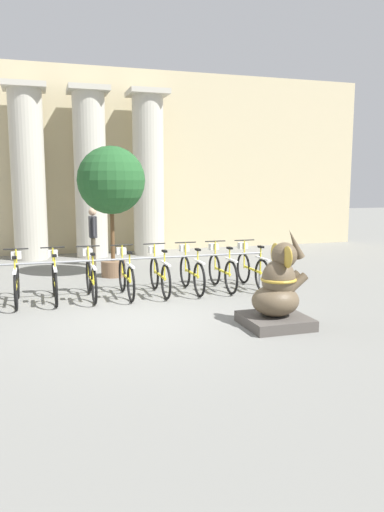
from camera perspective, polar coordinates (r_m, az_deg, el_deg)
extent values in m
plane|color=slate|center=(8.70, -5.70, -7.16)|extent=(60.00, 60.00, 0.00)
cube|color=#C6B78E|center=(16.90, -11.95, 10.55)|extent=(20.00, 0.20, 6.00)
cylinder|color=#BCB7A8|center=(15.81, -18.21, 8.65)|extent=(0.98, 0.98, 5.00)
cube|color=#BCB7A8|center=(16.04, -18.66, 17.90)|extent=(1.23, 1.23, 0.16)
cylinder|color=#BCB7A8|center=(15.90, -11.53, 8.90)|extent=(0.98, 0.98, 5.00)
cube|color=#BCB7A8|center=(16.13, -11.82, 18.10)|extent=(1.23, 1.23, 0.16)
cylinder|color=#BCB7A8|center=(16.19, -5.01, 9.03)|extent=(0.98, 0.98, 5.00)
cube|color=#BCB7A8|center=(16.42, -5.13, 18.06)|extent=(1.23, 1.23, 0.16)
cylinder|color=gray|center=(11.41, 7.76, -1.51)|extent=(0.05, 0.05, 0.75)
cylinder|color=gray|center=(10.43, -7.73, -0.36)|extent=(6.27, 0.04, 0.04)
torus|color=black|center=(10.68, -19.31, -2.70)|extent=(0.05, 0.72, 0.72)
torus|color=black|center=(9.68, -19.49, -3.82)|extent=(0.05, 0.72, 0.72)
cube|color=yellow|center=(10.17, -19.41, -2.95)|extent=(0.04, 0.92, 0.04)
cube|color=silver|center=(9.61, -19.60, -1.65)|extent=(0.06, 0.60, 0.03)
cylinder|color=yellow|center=(9.72, -19.55, -2.01)|extent=(0.03, 0.03, 0.59)
cube|color=black|center=(9.67, -19.64, -0.17)|extent=(0.08, 0.18, 0.04)
cylinder|color=yellow|center=(10.58, -19.41, -1.00)|extent=(0.03, 0.03, 0.65)
cylinder|color=black|center=(10.53, -19.49, 0.75)|extent=(0.48, 0.03, 0.03)
cube|color=silver|center=(10.65, -19.44, 0.08)|extent=(0.20, 0.16, 0.14)
torus|color=black|center=(10.71, -15.52, -2.49)|extent=(0.05, 0.72, 0.72)
torus|color=black|center=(9.71, -15.29, -3.59)|extent=(0.05, 0.72, 0.72)
cube|color=yellow|center=(10.20, -15.42, -2.74)|extent=(0.04, 0.92, 0.04)
cube|color=silver|center=(9.64, -15.38, -1.42)|extent=(0.06, 0.60, 0.03)
cylinder|color=yellow|center=(9.75, -15.39, -1.79)|extent=(0.03, 0.03, 0.59)
cube|color=black|center=(9.70, -15.46, 0.04)|extent=(0.08, 0.18, 0.04)
cylinder|color=yellow|center=(10.61, -15.58, -0.80)|extent=(0.03, 0.03, 0.65)
cylinder|color=black|center=(10.57, -15.65, 0.95)|extent=(0.48, 0.03, 0.03)
cube|color=silver|center=(10.68, -15.64, 0.27)|extent=(0.20, 0.16, 0.14)
torus|color=black|center=(10.74, -11.73, -2.33)|extent=(0.05, 0.72, 0.72)
torus|color=black|center=(9.74, -11.12, -3.41)|extent=(0.05, 0.72, 0.72)
cube|color=yellow|center=(10.23, -11.45, -2.57)|extent=(0.04, 0.92, 0.04)
cube|color=silver|center=(9.67, -11.18, -1.25)|extent=(0.06, 0.60, 0.03)
cylinder|color=yellow|center=(9.79, -11.23, -1.61)|extent=(0.03, 0.03, 0.59)
cube|color=black|center=(9.74, -11.29, 0.21)|extent=(0.08, 0.18, 0.04)
cylinder|color=yellow|center=(10.64, -11.76, -0.64)|extent=(0.03, 0.03, 0.65)
cylinder|color=black|center=(10.59, -11.82, 1.10)|extent=(0.48, 0.03, 0.03)
cube|color=silver|center=(10.71, -11.85, 0.43)|extent=(0.20, 0.16, 0.14)
torus|color=black|center=(10.81, -7.98, -2.16)|extent=(0.05, 0.72, 0.72)
torus|color=black|center=(9.83, -6.99, -3.21)|extent=(0.05, 0.72, 0.72)
cube|color=yellow|center=(10.31, -7.52, -2.39)|extent=(0.04, 0.92, 0.04)
cube|color=silver|center=(9.76, -7.03, -1.06)|extent=(0.06, 0.60, 0.03)
cylinder|color=yellow|center=(9.87, -7.13, -1.43)|extent=(0.03, 0.03, 0.59)
cube|color=black|center=(9.82, -7.17, 0.38)|extent=(0.08, 0.18, 0.04)
cylinder|color=yellow|center=(10.72, -7.98, -0.48)|extent=(0.03, 0.03, 0.65)
cylinder|color=black|center=(10.67, -8.02, 1.25)|extent=(0.48, 0.03, 0.03)
cube|color=silver|center=(10.79, -8.09, 0.58)|extent=(0.20, 0.16, 0.14)
torus|color=black|center=(10.95, -4.33, -1.96)|extent=(0.05, 0.72, 0.72)
torus|color=black|center=(9.99, -3.00, -2.97)|extent=(0.05, 0.72, 0.72)
cube|color=yellow|center=(10.46, -3.70, -2.17)|extent=(0.04, 0.92, 0.04)
cube|color=silver|center=(9.92, -3.01, -0.86)|extent=(0.06, 0.60, 0.03)
cylinder|color=yellow|center=(10.03, -3.15, -1.22)|extent=(0.03, 0.03, 0.59)
cube|color=black|center=(9.98, -3.17, 0.56)|extent=(0.08, 0.18, 0.04)
cylinder|color=yellow|center=(10.86, -4.30, -0.30)|extent=(0.03, 0.03, 0.65)
cylinder|color=black|center=(10.82, -4.32, 1.41)|extent=(0.48, 0.03, 0.03)
cube|color=silver|center=(10.93, -4.43, 0.74)|extent=(0.20, 0.16, 0.14)
torus|color=black|center=(11.15, -0.80, -1.75)|extent=(0.05, 0.72, 0.72)
torus|color=black|center=(10.20, 0.84, -2.72)|extent=(0.05, 0.72, 0.72)
cube|color=yellow|center=(10.66, -0.02, -1.95)|extent=(0.04, 0.92, 0.04)
cube|color=silver|center=(10.13, 0.84, -0.65)|extent=(0.06, 0.60, 0.03)
cylinder|color=yellow|center=(10.24, 0.66, -1.00)|extent=(0.03, 0.03, 0.59)
cube|color=black|center=(10.19, 0.67, 0.74)|extent=(0.08, 0.18, 0.04)
cylinder|color=yellow|center=(11.06, -0.75, -0.12)|extent=(0.03, 0.03, 0.65)
cylinder|color=black|center=(11.01, -0.75, 1.56)|extent=(0.48, 0.03, 0.03)
cube|color=silver|center=(11.13, -0.90, 0.90)|extent=(0.20, 0.16, 0.14)
torus|color=black|center=(11.39, 2.58, -1.54)|extent=(0.05, 0.72, 0.72)
torus|color=black|center=(10.46, 4.49, -2.46)|extent=(0.05, 0.72, 0.72)
cube|color=yellow|center=(10.91, 3.50, -1.72)|extent=(0.04, 0.92, 0.04)
cube|color=silver|center=(10.40, 4.51, -0.44)|extent=(0.06, 0.60, 0.03)
cylinder|color=yellow|center=(10.50, 4.30, -0.79)|extent=(0.03, 0.03, 0.59)
cube|color=black|center=(10.45, 4.32, 0.91)|extent=(0.08, 0.18, 0.04)
cylinder|color=yellow|center=(11.30, 2.66, 0.06)|extent=(0.03, 0.03, 0.65)
cylinder|color=black|center=(11.26, 2.67, 1.70)|extent=(0.48, 0.03, 0.03)
cube|color=silver|center=(11.37, 2.49, 1.06)|extent=(0.20, 0.16, 0.14)
torus|color=black|center=(11.64, 5.89, -1.36)|extent=(0.05, 0.72, 0.72)
torus|color=black|center=(10.73, 8.04, -2.24)|extent=(0.05, 0.72, 0.72)
cube|color=yellow|center=(11.17, 6.93, -1.53)|extent=(0.04, 0.92, 0.04)
cube|color=silver|center=(10.66, 8.08, -0.27)|extent=(0.06, 0.60, 0.03)
cylinder|color=yellow|center=(10.76, 7.84, -0.61)|extent=(0.03, 0.03, 0.59)
cube|color=black|center=(10.72, 7.88, 1.05)|extent=(0.08, 0.18, 0.04)
cylinder|color=yellow|center=(11.55, 5.99, 0.20)|extent=(0.03, 0.03, 0.65)
cylinder|color=black|center=(11.51, 6.02, 1.81)|extent=(0.48, 0.03, 0.03)
cube|color=silver|center=(11.61, 5.81, 1.18)|extent=(0.20, 0.16, 0.14)
cube|color=#4C4742|center=(8.33, 9.45, -7.33)|extent=(1.02, 1.02, 0.17)
ellipsoid|color=brown|center=(8.24, 9.51, -5.04)|extent=(0.79, 0.69, 0.51)
ellipsoid|color=brown|center=(8.19, 9.86, -2.65)|extent=(0.56, 0.51, 0.65)
sphere|color=brown|center=(8.17, 10.50, 0.10)|extent=(0.42, 0.42, 0.42)
ellipsoid|color=#B79333|center=(8.32, 9.50, 0.28)|extent=(0.08, 0.30, 0.35)
ellipsoid|color=#B79333|center=(7.96, 10.85, -0.13)|extent=(0.08, 0.30, 0.35)
cone|color=brown|center=(8.23, 11.68, 1.38)|extent=(0.35, 0.15, 0.52)
cylinder|color=brown|center=(8.42, 11.03, -2.86)|extent=(0.41, 0.14, 0.37)
cylinder|color=brown|center=(8.22, 11.79, -3.16)|extent=(0.41, 0.14, 0.37)
torus|color=#B79333|center=(8.19, 9.86, -2.65)|extent=(0.59, 0.59, 0.05)
cylinder|color=brown|center=(14.41, -11.23, 0.57)|extent=(0.11, 0.11, 0.79)
cylinder|color=brown|center=(14.24, -11.15, 0.48)|extent=(0.11, 0.11, 0.79)
cube|color=#333338|center=(14.25, -11.27, 3.28)|extent=(0.20, 0.32, 0.59)
sphere|color=tan|center=(14.22, -11.32, 4.98)|extent=(0.21, 0.21, 0.21)
cylinder|color=#333338|center=(14.45, -11.36, 3.46)|extent=(0.07, 0.07, 0.53)
cylinder|color=#333338|center=(14.05, -11.18, 3.33)|extent=(0.07, 0.07, 0.53)
cylinder|color=brown|center=(12.58, -8.98, -1.43)|extent=(0.60, 0.60, 0.39)
cylinder|color=brown|center=(12.46, -9.08, 2.46)|extent=(0.10, 0.10, 1.33)
sphere|color=#235628|center=(12.40, -9.22, 8.55)|extent=(1.65, 1.65, 1.65)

